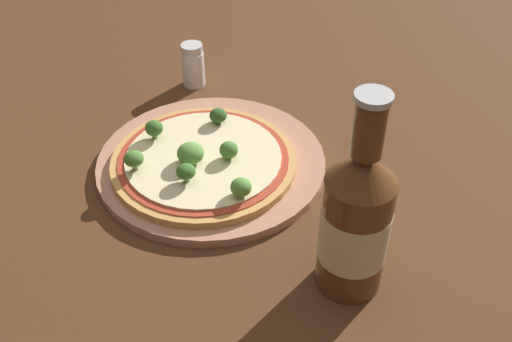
# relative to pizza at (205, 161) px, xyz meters

# --- Properties ---
(ground_plane) EXTENTS (3.00, 3.00, 0.00)m
(ground_plane) POSITION_rel_pizza_xyz_m (-0.00, 0.02, -0.02)
(ground_plane) COLOR #4C2D19
(plate) EXTENTS (0.30, 0.30, 0.01)m
(plate) POSITION_rel_pizza_xyz_m (-0.00, 0.01, -0.01)
(plate) COLOR tan
(plate) RESTS_ON ground_plane
(pizza) EXTENTS (0.24, 0.24, 0.01)m
(pizza) POSITION_rel_pizza_xyz_m (0.00, 0.00, 0.00)
(pizza) COLOR tan
(pizza) RESTS_ON plate
(broccoli_floret_0) EXTENTS (0.02, 0.02, 0.03)m
(broccoli_floret_0) POSITION_rel_pizza_xyz_m (-0.08, -0.00, 0.02)
(broccoli_floret_0) COLOR #6B8E51
(broccoli_floret_0) RESTS_ON pizza
(broccoli_floret_1) EXTENTS (0.02, 0.02, 0.03)m
(broccoli_floret_1) POSITION_rel_pizza_xyz_m (-0.05, -0.07, 0.02)
(broccoli_floret_1) COLOR #6B8E51
(broccoli_floret_1) RESTS_ON pizza
(broccoli_floret_2) EXTENTS (0.02, 0.02, 0.02)m
(broccoli_floret_2) POSITION_rel_pizza_xyz_m (-0.03, 0.07, 0.02)
(broccoli_floret_2) COLOR #6B8E51
(broccoli_floret_2) RESTS_ON pizza
(broccoli_floret_3) EXTENTS (0.02, 0.02, 0.02)m
(broccoli_floret_3) POSITION_rel_pizza_xyz_m (0.01, -0.05, 0.02)
(broccoli_floret_3) COLOR #6B8E51
(broccoli_floret_3) RESTS_ON pizza
(broccoli_floret_4) EXTENTS (0.02, 0.02, 0.02)m
(broccoli_floret_4) POSITION_rel_pizza_xyz_m (0.08, -0.03, 0.02)
(broccoli_floret_4) COLOR #6B8E51
(broccoli_floret_4) RESTS_ON pizza
(broccoli_floret_5) EXTENTS (0.02, 0.02, 0.02)m
(broccoli_floret_5) POSITION_rel_pizza_xyz_m (0.03, 0.02, 0.02)
(broccoli_floret_5) COLOR #6B8E51
(broccoli_floret_5) RESTS_ON pizza
(broccoli_floret_6) EXTENTS (0.03, 0.03, 0.03)m
(broccoli_floret_6) POSITION_rel_pizza_xyz_m (-0.01, -0.02, 0.02)
(broccoli_floret_6) COLOR #6B8E51
(broccoli_floret_6) RESTS_ON pizza
(beer_bottle) EXTENTS (0.07, 0.07, 0.23)m
(beer_bottle) POSITION_rel_pizza_xyz_m (0.23, -0.06, 0.07)
(beer_bottle) COLOR #563319
(beer_bottle) RESTS_ON ground_plane
(pepper_shaker) EXTENTS (0.03, 0.03, 0.07)m
(pepper_shaker) POSITION_rel_pizza_xyz_m (-0.15, 0.16, 0.01)
(pepper_shaker) COLOR silver
(pepper_shaker) RESTS_ON ground_plane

